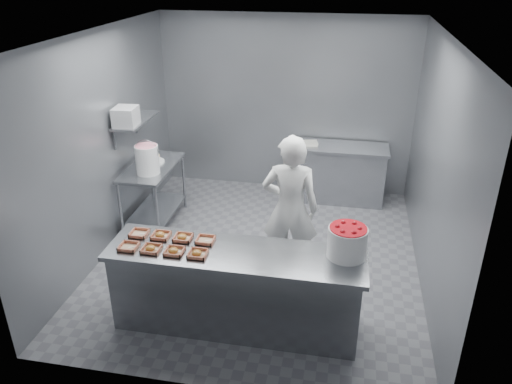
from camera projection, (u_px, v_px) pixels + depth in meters
floor at (260, 256)px, 6.53m from camera, size 4.50×4.50×0.00m
ceiling at (260, 34)px, 5.33m from camera, size 4.50×4.50×0.00m
wall_back at (285, 105)px, 7.92m from camera, size 4.00×0.04×2.80m
wall_left at (104, 145)px, 6.26m from camera, size 0.04×4.50×2.80m
wall_right at (435, 168)px, 5.59m from camera, size 0.04×4.50×2.80m
service_counter at (236, 289)px, 5.14m from camera, size 2.60×0.70×0.90m
prep_table at (153, 186)px, 7.09m from camera, size 0.60×1.20×0.90m
back_counter at (337, 173)px, 7.87m from camera, size 1.50×0.60×0.90m
wall_shelf at (135, 121)px, 6.70m from camera, size 0.35×0.90×0.03m
tray_0 at (129, 247)px, 5.00m from camera, size 0.19×0.18×0.04m
tray_1 at (151, 249)px, 4.96m from camera, size 0.19×0.18×0.06m
tray_2 at (174, 251)px, 4.92m from camera, size 0.19×0.18×0.06m
tray_3 at (197, 254)px, 4.88m from camera, size 0.19×0.18×0.06m
tray_4 at (139, 233)px, 5.24m from camera, size 0.19×0.18×0.04m
tray_5 at (161, 235)px, 5.20m from camera, size 0.19×0.18×0.06m
tray_6 at (183, 237)px, 5.15m from camera, size 0.19×0.18×0.06m
tray_7 at (205, 240)px, 5.11m from camera, size 0.19×0.18×0.04m
worker at (290, 209)px, 5.78m from camera, size 0.67×0.45×1.80m
strawberry_tub at (347, 241)px, 4.81m from camera, size 0.38×0.38×0.32m
glaze_bucket at (147, 159)px, 6.64m from camera, size 0.33×0.31×0.48m
bucket_lid at (152, 162)px, 7.06m from camera, size 0.39×0.39×0.03m
rag at (155, 156)px, 7.26m from camera, size 0.18×0.17×0.02m
appliance at (126, 116)px, 6.41m from camera, size 0.31×0.34×0.24m
paper_stack at (308, 143)px, 7.75m from camera, size 0.33×0.26×0.04m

